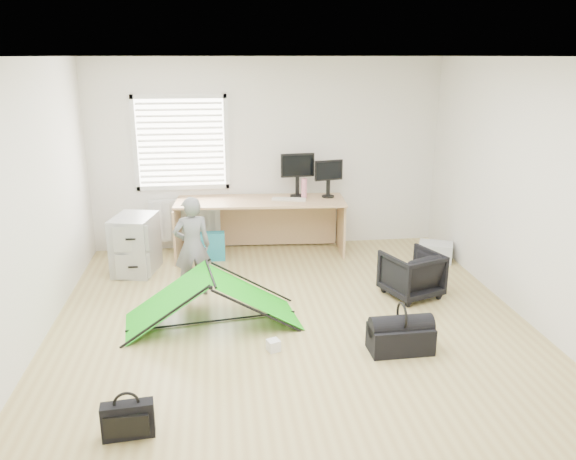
{
  "coord_description": "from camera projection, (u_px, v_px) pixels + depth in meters",
  "views": [
    {
      "loc": [
        -0.72,
        -5.2,
        2.71
      ],
      "look_at": [
        0.0,
        0.4,
        0.95
      ],
      "focal_mm": 35.0,
      "sensor_mm": 36.0,
      "label": 1
    }
  ],
  "objects": [
    {
      "name": "ground",
      "position": [
        293.0,
        329.0,
        5.81
      ],
      "size": [
        5.5,
        5.5,
        0.0
      ],
      "primitive_type": "plane",
      "color": "tan",
      "rests_on": "ground"
    },
    {
      "name": "back_wall",
      "position": [
        267.0,
        155.0,
        8.02
      ],
      "size": [
        5.0,
        0.02,
        2.7
      ],
      "primitive_type": "cube",
      "color": "silver",
      "rests_on": "ground"
    },
    {
      "name": "window",
      "position": [
        181.0,
        143.0,
        7.77
      ],
      "size": [
        1.2,
        0.06,
        1.2
      ],
      "primitive_type": "cube",
      "color": "silver",
      "rests_on": "back_wall"
    },
    {
      "name": "radiator",
      "position": [
        185.0,
        220.0,
        8.06
      ],
      "size": [
        1.0,
        0.12,
        0.6
      ],
      "primitive_type": "cube",
      "color": "silver",
      "rests_on": "back_wall"
    },
    {
      "name": "desk",
      "position": [
        261.0,
        227.0,
        7.88
      ],
      "size": [
        2.38,
        0.91,
        0.79
      ],
      "primitive_type": "cube",
      "rotation": [
        0.0,
        0.0,
        -0.07
      ],
      "color": "tan",
      "rests_on": "ground"
    },
    {
      "name": "filing_cabinet",
      "position": [
        135.0,
        244.0,
        7.25
      ],
      "size": [
        0.61,
        0.73,
        0.75
      ],
      "primitive_type": "cube",
      "rotation": [
        0.0,
        0.0,
        -0.22
      ],
      "color": "#A1A4A6",
      "rests_on": "ground"
    },
    {
      "name": "monitor_left",
      "position": [
        297.0,
        181.0,
        7.89
      ],
      "size": [
        0.48,
        0.15,
        0.45
      ],
      "primitive_type": "cube",
      "rotation": [
        0.0,
        0.0,
        0.1
      ],
      "color": "black",
      "rests_on": "desk"
    },
    {
      "name": "monitor_right",
      "position": [
        328.0,
        184.0,
        7.87
      ],
      "size": [
        0.41,
        0.17,
        0.39
      ],
      "primitive_type": "cube",
      "rotation": [
        0.0,
        0.0,
        0.21
      ],
      "color": "black",
      "rests_on": "desk"
    },
    {
      "name": "keyboard",
      "position": [
        289.0,
        199.0,
        7.76
      ],
      "size": [
        0.5,
        0.27,
        0.02
      ],
      "primitive_type": "cube",
      "rotation": [
        0.0,
        0.0,
        -0.24
      ],
      "color": "beige",
      "rests_on": "desk"
    },
    {
      "name": "thermos",
      "position": [
        304.0,
        188.0,
        7.84
      ],
      "size": [
        0.09,
        0.09,
        0.28
      ],
      "primitive_type": "cylinder",
      "rotation": [
        0.0,
        0.0,
        0.11
      ],
      "color": "#D17588",
      "rests_on": "desk"
    },
    {
      "name": "office_chair",
      "position": [
        411.0,
        274.0,
        6.55
      ],
      "size": [
        0.75,
        0.76,
        0.54
      ],
      "primitive_type": "imported",
      "rotation": [
        0.0,
        0.0,
        3.49
      ],
      "color": "black",
      "rests_on": "ground"
    },
    {
      "name": "person",
      "position": [
        192.0,
        247.0,
        6.49
      ],
      "size": [
        0.48,
        0.36,
        1.19
      ],
      "primitive_type": "imported",
      "rotation": [
        0.0,
        0.0,
        3.33
      ],
      "color": "slate",
      "rests_on": "ground"
    },
    {
      "name": "kite",
      "position": [
        212.0,
        298.0,
        5.87
      ],
      "size": [
        1.89,
        1.02,
        0.56
      ],
      "primitive_type": null,
      "rotation": [
        0.0,
        0.0,
        0.13
      ],
      "color": "#14BA11",
      "rests_on": "ground"
    },
    {
      "name": "storage_crate",
      "position": [
        435.0,
        252.0,
        7.73
      ],
      "size": [
        0.54,
        0.47,
        0.25
      ],
      "primitive_type": "cube",
      "rotation": [
        0.0,
        0.0,
        -0.42
      ],
      "color": "silver",
      "rests_on": "ground"
    },
    {
      "name": "tote_bag",
      "position": [
        213.0,
        246.0,
        7.71
      ],
      "size": [
        0.33,
        0.15,
        0.4
      ],
      "primitive_type": "cube",
      "rotation": [
        0.0,
        0.0,
        0.0
      ],
      "color": "teal",
      "rests_on": "ground"
    },
    {
      "name": "laptop_bag",
      "position": [
        128.0,
        420.0,
        4.13
      ],
      "size": [
        0.39,
        0.15,
        0.28
      ],
      "primitive_type": "cube",
      "rotation": [
        0.0,
        0.0,
        0.08
      ],
      "color": "black",
      "rests_on": "ground"
    },
    {
      "name": "white_box",
      "position": [
        273.0,
        345.0,
        5.37
      ],
      "size": [
        0.14,
        0.14,
        0.11
      ],
      "primitive_type": "cube",
      "rotation": [
        0.0,
        0.0,
        0.35
      ],
      "color": "silver",
      "rests_on": "ground"
    },
    {
      "name": "duffel_bag",
      "position": [
        400.0,
        339.0,
        5.34
      ],
      "size": [
        0.61,
        0.32,
        0.26
      ],
      "primitive_type": "cube",
      "rotation": [
        0.0,
        0.0,
        0.02
      ],
      "color": "black",
      "rests_on": "ground"
    }
  ]
}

